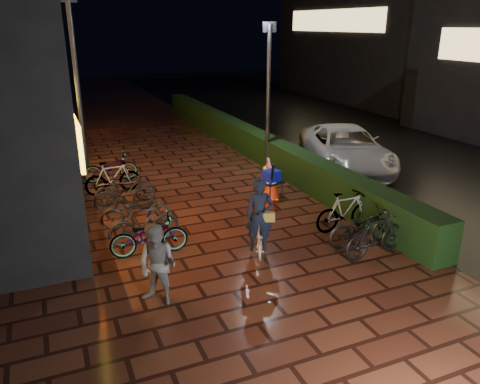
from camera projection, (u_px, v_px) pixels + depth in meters
name	position (u px, v px, depth m)	size (l,w,h in m)	color
ground	(261.00, 256.00, 10.27)	(80.00, 80.00, 0.00)	#381911
asphalt_road	(417.00, 157.00, 17.92)	(11.00, 60.00, 0.01)	black
hedge	(249.00, 141.00, 18.24)	(0.70, 20.00, 1.00)	black
bystander_person	(158.00, 265.00, 8.30)	(0.74, 0.58, 1.53)	#535355
van	(345.00, 148.00, 16.20)	(2.40, 5.21, 1.45)	silver
lamp_post_hedge	(268.00, 92.00, 15.41)	(0.47, 0.14, 4.87)	black
lamp_post_sf	(76.00, 76.00, 15.24)	(0.56, 0.18, 5.81)	black
cyclist	(259.00, 226.00, 10.18)	(0.87, 1.28, 1.74)	silver
traffic_barrier	(269.00, 177.00, 14.25)	(1.11, 1.89, 0.78)	#FC340D
cart_assembly	(272.00, 178.00, 13.58)	(0.73, 0.78, 1.14)	black
parked_bikes_storefront	(127.00, 197.00, 12.44)	(1.89, 6.26, 0.99)	black
parked_bikes_hedge	(360.00, 224.00, 10.71)	(1.89, 1.99, 0.99)	black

